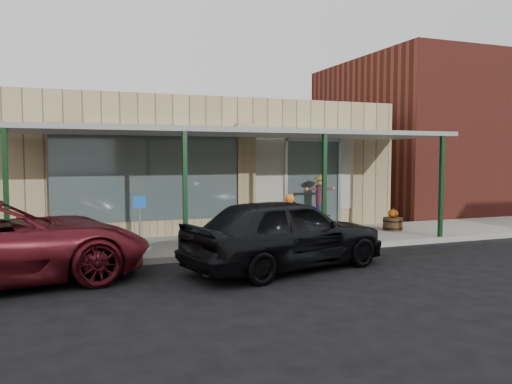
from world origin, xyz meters
name	(u,v)px	position (x,y,z in m)	size (l,w,h in m)	color
ground	(295,275)	(0.00, 0.00, 0.00)	(120.00, 120.00, 0.00)	black
sidewalk	(239,243)	(0.00, 3.60, 0.07)	(40.00, 3.20, 0.15)	gray
storefront	(198,166)	(0.00, 8.16, 2.09)	(12.00, 6.25, 4.20)	tan
awning	(240,134)	(0.00, 3.56, 3.01)	(12.00, 3.00, 3.04)	gray
block_buildings_near	(242,122)	(2.01, 9.20, 3.77)	(61.00, 8.00, 8.00)	maroon
barrel_scarecrow	(320,211)	(3.00, 4.66, 0.73)	(1.02, 0.82, 1.71)	#4E311F
barrel_pumpkin	(393,222)	(5.00, 3.66, 0.40)	(0.72, 0.72, 0.70)	#4E311F
handicap_sign	(140,217)	(-2.80, 2.40, 1.03)	(0.28, 0.06, 1.37)	gray
parked_sedan	(286,233)	(0.02, 0.54, 0.78)	(4.91, 2.97, 1.56)	black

